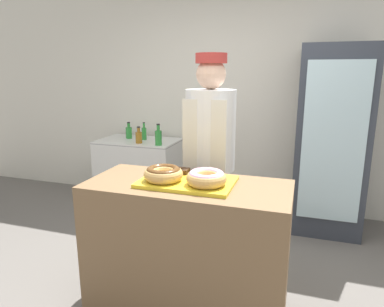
# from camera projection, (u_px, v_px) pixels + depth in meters

# --- Properties ---
(wall_back) EXTENTS (8.00, 0.06, 2.70)m
(wall_back) POSITION_uv_depth(u_px,v_px,m) (244.00, 98.00, 4.12)
(wall_back) COLOR silver
(wall_back) RESTS_ON ground_plane
(display_counter) EXTENTS (1.34, 0.60, 0.95)m
(display_counter) POSITION_uv_depth(u_px,v_px,m) (187.00, 249.00, 2.35)
(display_counter) COLOR brown
(display_counter) RESTS_ON ground_plane
(serving_tray) EXTENTS (0.61, 0.40, 0.02)m
(serving_tray) POSITION_uv_depth(u_px,v_px,m) (187.00, 182.00, 2.24)
(serving_tray) COLOR yellow
(serving_tray) RESTS_ON display_counter
(donut_chocolate_glaze) EXTENTS (0.26, 0.26, 0.09)m
(donut_chocolate_glaze) POSITION_uv_depth(u_px,v_px,m) (163.00, 173.00, 2.22)
(donut_chocolate_glaze) COLOR tan
(donut_chocolate_glaze) RESTS_ON serving_tray
(donut_light_glaze) EXTENTS (0.26, 0.26, 0.09)m
(donut_light_glaze) POSITION_uv_depth(u_px,v_px,m) (206.00, 177.00, 2.13)
(donut_light_glaze) COLOR tan
(donut_light_glaze) RESTS_ON serving_tray
(brownie_back_left) EXTENTS (0.09, 0.09, 0.03)m
(brownie_back_left) POSITION_uv_depth(u_px,v_px,m) (183.00, 171.00, 2.39)
(brownie_back_left) COLOR #382111
(brownie_back_left) RESTS_ON serving_tray
(brownie_back_right) EXTENTS (0.09, 0.09, 0.03)m
(brownie_back_right) POSITION_uv_depth(u_px,v_px,m) (205.00, 173.00, 2.34)
(brownie_back_right) COLOR #382111
(brownie_back_right) RESTS_ON serving_tray
(baker_person) EXTENTS (0.40, 0.40, 1.80)m
(baker_person) POSITION_uv_depth(u_px,v_px,m) (210.00, 160.00, 2.83)
(baker_person) COLOR #4C4C51
(baker_person) RESTS_ON ground_plane
(beverage_fridge) EXTENTS (0.69, 0.68, 1.92)m
(beverage_fridge) POSITION_uv_depth(u_px,v_px,m) (331.00, 141.00, 3.55)
(beverage_fridge) COLOR #333842
(beverage_fridge) RESTS_ON ground_plane
(chest_freezer) EXTENTS (0.98, 0.62, 0.84)m
(chest_freezer) POSITION_uv_depth(u_px,v_px,m) (140.00, 172.00, 4.35)
(chest_freezer) COLOR silver
(chest_freezer) RESTS_ON ground_plane
(bottle_amber) EXTENTS (0.08, 0.08, 0.20)m
(bottle_amber) POSITION_uv_depth(u_px,v_px,m) (139.00, 137.00, 4.04)
(bottle_amber) COLOR #99661E
(bottle_amber) RESTS_ON chest_freezer
(bottle_green) EXTENTS (0.08, 0.08, 0.21)m
(bottle_green) POSITION_uv_depth(u_px,v_px,m) (129.00, 132.00, 4.34)
(bottle_green) COLOR #2D8C38
(bottle_green) RESTS_ON chest_freezer
(bottle_green_b) EXTENTS (0.08, 0.08, 0.25)m
(bottle_green_b) POSITION_uv_depth(u_px,v_px,m) (158.00, 137.00, 3.92)
(bottle_green_b) COLOR #2D8C38
(bottle_green_b) RESTS_ON chest_freezer
(bottle_green_b_b) EXTENTS (0.06, 0.06, 0.22)m
(bottle_green_b_b) POSITION_uv_depth(u_px,v_px,m) (144.00, 133.00, 4.25)
(bottle_green_b_b) COLOR #2D8C38
(bottle_green_b_b) RESTS_ON chest_freezer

